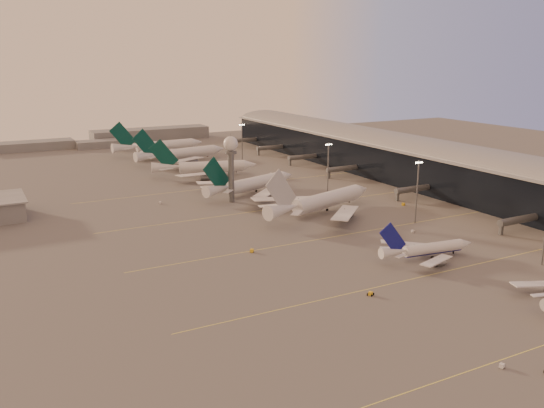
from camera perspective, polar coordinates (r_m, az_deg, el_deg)
name	(u,v)px	position (r m, az deg, el deg)	size (l,w,h in m)	color
ground	(398,300)	(160.51, 12.34, -9.32)	(700.00, 700.00, 0.00)	#504D4E
taxiway_markings	(362,231)	(219.12, 8.92, -2.64)	(180.00, 185.25, 0.02)	#EEE354
terminal	(422,163)	(305.97, 14.65, 3.97)	(57.00, 362.00, 23.04)	black
radar_tower	(231,156)	(255.83, -4.10, 4.79)	(6.40, 6.40, 31.10)	#57595E
mast_b	(417,189)	(230.45, 14.19, 1.47)	(3.60, 0.56, 25.00)	#57595E
mast_c	(328,167)	(269.89, 5.58, 3.71)	(3.60, 0.56, 25.00)	#57595E
mast_d	(242,142)	(346.49, -2.98, 6.14)	(3.60, 0.56, 25.00)	#57595E
distant_horizon	(117,138)	(450.98, -15.11, 6.34)	(165.00, 37.50, 9.00)	slate
narrowbody_mid	(427,251)	(192.98, 15.09, -4.49)	(35.22, 27.95, 13.79)	silver
widebody_white	(322,204)	(240.00, 4.95, -0.04)	(62.38, 49.23, 22.67)	silver
greentail_a	(252,186)	(273.40, -2.02, 1.76)	(55.66, 44.22, 20.99)	silver
greentail_b	(205,169)	(316.90, -6.63, 3.44)	(56.93, 45.40, 21.10)	silver
greentail_c	(182,156)	(360.52, -8.91, 4.75)	(62.11, 49.77, 22.71)	silver
greentail_d	(159,148)	(392.98, -11.11, 5.46)	(64.11, 51.63, 23.28)	silver
gsv_truck_a	(503,363)	(134.94, 21.92, -14.39)	(5.49, 3.36, 2.09)	silver
gsv_tug_mid	(371,294)	(162.03, 9.74, -8.76)	(3.53, 4.08, 1.00)	yellow
gsv_truck_b	(414,230)	(220.55, 13.86, -2.51)	(5.18, 2.38, 2.02)	silver
gsv_truck_c	(252,249)	(193.41, -1.97, -4.43)	(5.49, 5.71, 2.36)	yellow
gsv_catering_b	(404,201)	(259.02, 12.93, 0.33)	(5.78, 3.57, 4.41)	yellow
gsv_tug_far	(282,208)	(247.28, 1.00, -0.35)	(3.45, 4.47, 1.13)	silver
gsv_truck_d	(160,201)	(260.65, -11.01, 0.29)	(3.87, 5.95, 2.26)	silver
gsv_tug_hangar	(271,174)	(318.17, -0.11, 3.00)	(4.23, 3.70, 1.04)	silver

